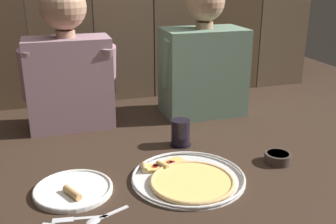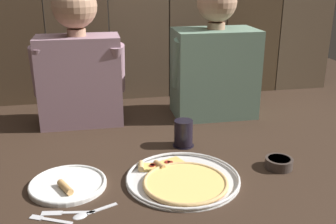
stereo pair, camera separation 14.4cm
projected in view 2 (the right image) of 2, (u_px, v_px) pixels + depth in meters
name	position (u px, v px, depth m)	size (l,w,h in m)	color
ground_plane	(171.00, 169.00, 1.40)	(3.20, 3.20, 0.00)	#332319
pizza_tray	(183.00, 180.00, 1.32)	(0.38, 0.38, 0.03)	silver
dinner_plate	(68.00, 184.00, 1.29)	(0.25, 0.25, 0.03)	white
drinking_glass	(183.00, 133.00, 1.58)	(0.09, 0.09, 0.11)	black
dipping_bowl	(279.00, 163.00, 1.41)	(0.10, 0.10, 0.04)	#3D332D
table_fork	(49.00, 219.00, 1.12)	(0.12, 0.07, 0.01)	silver
table_knife	(68.00, 212.00, 1.15)	(0.16, 0.04, 0.01)	silver
table_spoon	(87.00, 213.00, 1.15)	(0.14, 0.07, 0.01)	silver
diner_left	(78.00, 58.00, 1.73)	(0.40, 0.21, 0.62)	gray
diner_right	(215.00, 58.00, 1.85)	(0.42, 0.24, 0.63)	slate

